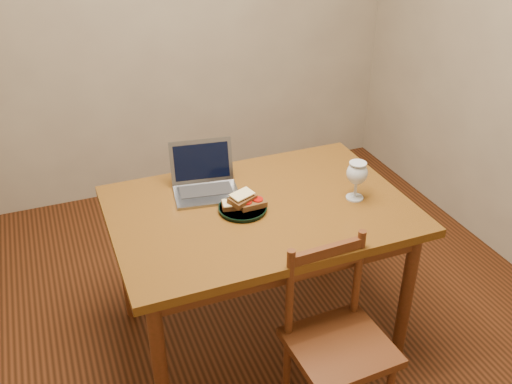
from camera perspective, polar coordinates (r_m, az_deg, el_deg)
name	(u,v)px	position (r m, az deg, el deg)	size (l,w,h in m)	color
floor	(254,326)	(3.00, -0.25, -13.25)	(3.20, 3.20, 0.02)	black
back_wall	(159,0)	(3.80, -9.69, 18.39)	(3.20, 0.02, 2.60)	gray
table	(260,223)	(2.55, 0.39, -3.11)	(1.30, 0.90, 0.74)	#502E0D
chair	(338,334)	(2.34, 8.19, -13.84)	(0.40, 0.38, 0.41)	#44250E
plate	(243,209)	(2.48, -1.34, -1.68)	(0.21, 0.21, 0.02)	black
sandwich_cheese	(234,204)	(2.46, -2.20, -1.23)	(0.10, 0.06, 0.03)	#381E0C
sandwich_tomato	(252,203)	(2.47, -0.38, -1.08)	(0.12, 0.07, 0.04)	#381E0C
sandwich_top	(242,198)	(2.45, -1.39, -0.60)	(0.12, 0.07, 0.04)	#381E0C
milk_glass	(356,181)	(2.56, 10.00, 1.14)	(0.09, 0.09, 0.18)	white
laptop	(204,178)	(2.62, -5.20, 1.39)	(0.33, 0.30, 0.21)	slate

